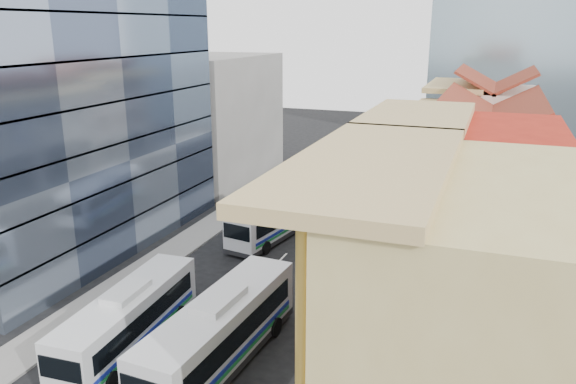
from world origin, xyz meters
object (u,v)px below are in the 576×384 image
at_px(bus_left_far, 277,215).
at_px(bus_left_near, 129,318).
at_px(office_tower, 54,56).
at_px(bus_right, 220,330).
at_px(shophouse_tan, 463,330).

bearing_deg(bus_left_far, bus_left_near, -84.00).
distance_m(office_tower, bus_left_far, 21.17).
xyz_separation_m(office_tower, bus_left_far, (14.87, 7.39, -13.13)).
height_order(office_tower, bus_right, office_tower).
bearing_deg(office_tower, bus_left_far, 26.44).
bearing_deg(bus_left_far, shophouse_tan, -43.08).
bearing_deg(shophouse_tan, bus_left_far, 127.02).
height_order(bus_left_near, bus_left_far, bus_left_far).
bearing_deg(office_tower, bus_left_near, -40.12).
relative_size(shophouse_tan, bus_right, 1.13).
relative_size(office_tower, bus_right, 2.41).
relative_size(shophouse_tan, office_tower, 0.47).
xyz_separation_m(office_tower, bus_right, (19.06, -11.17, -13.01)).
bearing_deg(shophouse_tan, bus_left_near, 171.65).
xyz_separation_m(shophouse_tan, bus_left_near, (-17.42, 2.56, -4.21)).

